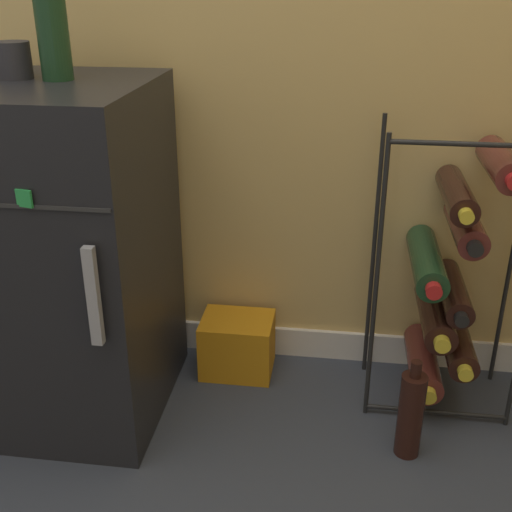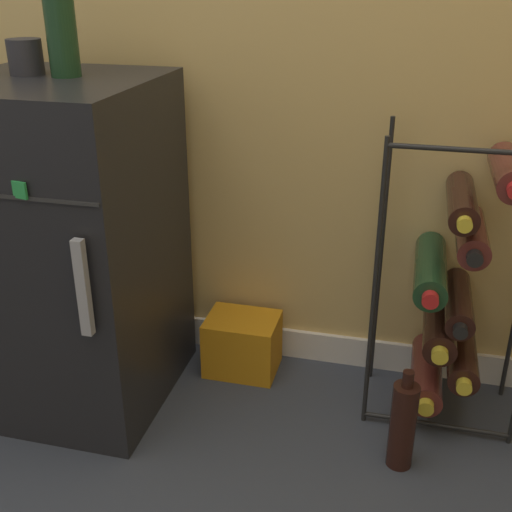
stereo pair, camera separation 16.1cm
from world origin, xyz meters
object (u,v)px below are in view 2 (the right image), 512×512
object	(u,v)px
wine_rack	(454,288)
mini_fridge	(68,248)
fridge_top_bottle	(59,11)
loose_bottle_floor	(403,425)
soda_box	(242,344)
fridge_top_cup	(25,57)

from	to	relation	value
wine_rack	mini_fridge	bearing A→B (deg)	-171.70
fridge_top_bottle	loose_bottle_floor	world-z (taller)	fridge_top_bottle
soda_box	loose_bottle_floor	bearing A→B (deg)	-32.17
soda_box	fridge_top_bottle	world-z (taller)	fridge_top_bottle
mini_fridge	fridge_top_bottle	world-z (taller)	fridge_top_bottle
fridge_top_bottle	soda_box	bearing A→B (deg)	22.94
fridge_top_cup	fridge_top_bottle	world-z (taller)	fridge_top_bottle
mini_fridge	loose_bottle_floor	xyz separation A→B (m)	(0.88, -0.10, -0.31)
fridge_top_bottle	fridge_top_cup	bearing A→B (deg)	177.65
mini_fridge	fridge_top_cup	world-z (taller)	fridge_top_cup
wine_rack	soda_box	world-z (taller)	wine_rack
mini_fridge	loose_bottle_floor	size ratio (longest dim) A/B	3.26
fridge_top_cup	soda_box	bearing A→B (deg)	17.85
fridge_top_cup	mini_fridge	bearing A→B (deg)	-29.11
fridge_top_bottle	mini_fridge	bearing A→B (deg)	-133.35
soda_box	loose_bottle_floor	xyz separation A→B (m)	(0.47, -0.29, 0.03)
wine_rack	fridge_top_bottle	world-z (taller)	fridge_top_bottle
wine_rack	fridge_top_cup	world-z (taller)	fridge_top_cup
loose_bottle_floor	mini_fridge	bearing A→B (deg)	173.48
mini_fridge	fridge_top_cup	xyz separation A→B (m)	(-0.07, 0.04, 0.47)
fridge_top_bottle	loose_bottle_floor	distance (m)	1.23
fridge_top_bottle	wine_rack	bearing A→B (deg)	6.47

